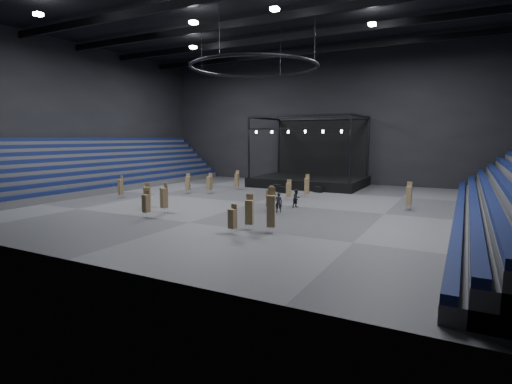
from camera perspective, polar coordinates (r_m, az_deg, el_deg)
The scene contains 29 objects.
floor at distance 39.52m, azimuth -0.25°, elevation -1.55°, with size 50.00×50.00×0.00m, color #4C4C4E.
ceiling at distance 40.67m, azimuth -0.27°, elevation 24.35°, with size 50.00×42.00×0.20m, color black.
wall_back at distance 58.42m, azimuth 9.62°, elevation 10.23°, with size 50.00×0.20×18.00m, color black.
wall_front at distance 22.86m, azimuth -26.62°, elevation 13.46°, with size 50.00×0.20×18.00m, color black.
wall_left at distance 55.39m, azimuth -24.11°, elevation 9.81°, with size 0.20×42.00×18.00m, color black.
bleachers_left at distance 53.94m, azimuth -22.32°, elevation 2.23°, with size 7.20×40.00×6.40m.
stage at distance 54.09m, azimuth 7.86°, elevation 2.46°, with size 14.00×10.00×9.20m.
truss_ring at distance 39.54m, azimuth -0.26°, elevation 17.38°, with size 12.30×12.30×5.15m.
roof_girders at distance 40.45m, azimuth -0.27°, elevation 23.26°, with size 49.00×30.35×0.70m.
floodlights at distance 36.94m, azimuth -3.46°, elevation 23.79°, with size 28.60×16.60×0.25m.
flight_case_left at distance 47.85m, azimuth 3.06°, elevation 0.58°, with size 1.22×0.61×0.82m, color black.
flight_case_mid at distance 46.69m, azimuth 3.84°, elevation 0.33°, with size 1.08×0.54×0.72m, color black.
flight_case_right at distance 47.47m, azimuth 8.85°, elevation 0.36°, with size 1.04×0.52×0.69m, color black.
chair_stack_0 at distance 27.78m, azimuth -0.96°, elevation -2.81°, with size 0.64×0.64×2.51m.
chair_stack_1 at distance 44.73m, azimuth -18.78°, elevation 0.73°, with size 0.50×0.50×2.43m.
chair_stack_2 at distance 43.49m, azimuth 7.27°, elevation 0.92°, with size 0.45×0.45×2.47m.
chair_stack_3 at distance 46.72m, azimuth -9.71°, elevation 1.29°, with size 0.61×0.61×2.31m.
chair_stack_4 at distance 38.25m, azimuth -15.30°, elevation -0.32°, with size 0.70×0.70×2.23m.
chair_stack_5 at distance 26.76m, azimuth -3.36°, elevation -3.75°, with size 0.51×0.51×2.00m.
chair_stack_6 at distance 34.73m, azimuth 2.02°, elevation -0.84°, with size 0.66×0.66×2.27m.
chair_stack_7 at distance 35.06m, azimuth -12.99°, elevation -0.75°, with size 0.65×0.65×2.56m.
chair_stack_8 at distance 46.55m, azimuth -6.65°, elevation 1.35°, with size 0.53×0.53×2.33m.
chair_stack_9 at distance 33.48m, azimuth -15.42°, elevation -1.53°, with size 0.52×0.52×2.18m.
chair_stack_10 at distance 26.81m, azimuth 2.17°, elevation -2.62°, with size 0.69×0.69×3.12m.
chair_stack_11 at distance 40.99m, azimuth 4.69°, elevation 0.37°, with size 0.55×0.55×2.14m.
chair_stack_12 at distance 38.15m, azimuth 21.00°, elevation -0.46°, with size 0.47×0.47×2.51m.
chair_stack_13 at distance 49.53m, azimuth -2.73°, elevation 1.76°, with size 0.50×0.50×2.37m.
man_center at distance 34.46m, azimuth 3.25°, elevation -1.50°, with size 0.63×0.41×1.72m, color black.
crew_member at distance 36.95m, azimuth 5.81°, elevation -0.91°, with size 0.82×0.64×1.69m, color black.
Camera 1 is at (18.32, -34.42, 6.43)m, focal length 28.00 mm.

